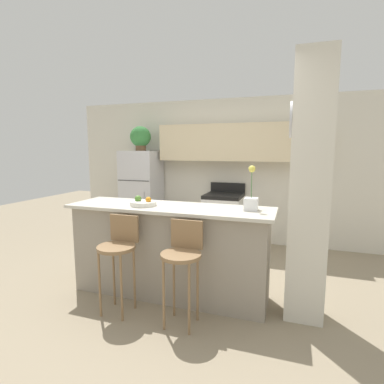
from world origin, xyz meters
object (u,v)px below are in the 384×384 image
refrigerator (142,195)px  stove_range (224,220)px  bar_stool_right (182,256)px  fruit_bowl (143,203)px  trash_bin (165,232)px  orchid_vase (251,200)px  potted_plant_on_fridge (140,137)px  bar_stool_left (118,249)px

refrigerator → stove_range: 1.62m
bar_stool_right → fruit_bowl: (-0.63, 0.43, 0.40)m
trash_bin → orchid_vase: bearing=-44.1°
stove_range → bar_stool_right: (0.16, -2.43, 0.21)m
potted_plant_on_fridge → stove_range: bearing=-0.5°
orchid_vase → stove_range: bearing=110.6°
refrigerator → stove_range: bearing=-0.5°
refrigerator → stove_range: size_ratio=1.53×
potted_plant_on_fridge → orchid_vase: size_ratio=0.96×
bar_stool_left → orchid_vase: (1.24, 0.56, 0.48)m
bar_stool_right → refrigerator: bearing=125.3°
stove_range → fruit_bowl: size_ratio=3.65×
bar_stool_left → fruit_bowl: (0.06, 0.43, 0.40)m
refrigerator → trash_bin: 0.86m
bar_stool_right → trash_bin: bar_stool_right is taller
trash_bin → potted_plant_on_fridge: bearing=159.8°
potted_plant_on_fridge → fruit_bowl: (1.10, -2.02, -0.81)m
bar_stool_left → bar_stool_right: same height
refrigerator → bar_stool_right: refrigerator is taller
orchid_vase → trash_bin: bearing=135.9°
potted_plant_on_fridge → bar_stool_right: bearing=-54.7°
potted_plant_on_fridge → trash_bin: size_ratio=1.17×
orchid_vase → potted_plant_on_fridge: bearing=140.4°
refrigerator → potted_plant_on_fridge: (-0.00, 0.00, 1.06)m
bar_stool_left → fruit_bowl: fruit_bowl is taller
refrigerator → bar_stool_right: 3.00m
refrigerator → bar_stool_right: bearing=-54.7°
potted_plant_on_fridge → orchid_vase: 3.05m
stove_range → bar_stool_left: (-0.53, -2.43, 0.21)m
bar_stool_right → fruit_bowl: fruit_bowl is taller
stove_range → orchid_vase: bearing=-69.4°
orchid_vase → trash_bin: orchid_vase is taller
refrigerator → orchid_vase: (2.28, -1.89, 0.33)m
stove_range → trash_bin: bearing=-169.7°
potted_plant_on_fridge → fruit_bowl: size_ratio=1.52×
potted_plant_on_fridge → trash_bin: potted_plant_on_fridge is taller
refrigerator → fruit_bowl: (1.10, -2.02, 0.25)m
bar_stool_left → refrigerator: bearing=113.1°
stove_range → bar_stool_right: 2.45m
bar_stool_left → bar_stool_right: (0.69, 0.00, 0.00)m
bar_stool_right → orchid_vase: bearing=45.5°
refrigerator → bar_stool_left: size_ratio=1.66×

